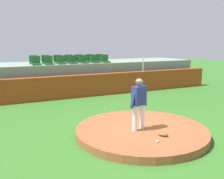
{
  "coord_description": "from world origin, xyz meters",
  "views": [
    {
      "loc": [
        -4.24,
        -6.66,
        3.01
      ],
      "look_at": [
        0.0,
        2.26,
        1.14
      ],
      "focal_mm": 39.79,
      "sensor_mm": 36.0,
      "label": 1
    }
  ],
  "objects": [
    {
      "name": "stadium_chair_8",
      "position": [
        -1.4,
        8.6,
        1.92
      ],
      "size": [
        0.48,
        0.44,
        0.5
      ],
      "rotation": [
        0.0,
        0.0,
        3.14
      ],
      "color": "#245C2A",
      "rests_on": "bleacher_platform"
    },
    {
      "name": "stadium_chair_11",
      "position": [
        0.68,
        8.6,
        1.92
      ],
      "size": [
        0.48,
        0.44,
        0.5
      ],
      "rotation": [
        0.0,
        0.0,
        3.14
      ],
      "color": "#245C2A",
      "rests_on": "bleacher_platform"
    },
    {
      "name": "stadium_chair_12",
      "position": [
        1.42,
        8.61,
        1.92
      ],
      "size": [
        0.48,
        0.44,
        0.5
      ],
      "rotation": [
        0.0,
        0.0,
        3.14
      ],
      "color": "#245C2A",
      "rests_on": "bleacher_platform"
    },
    {
      "name": "stadium_chair_3",
      "position": [
        -0.02,
        7.7,
        1.92
      ],
      "size": [
        0.48,
        0.44,
        0.5
      ],
      "rotation": [
        0.0,
        0.0,
        3.14
      ],
      "color": "#245C2A",
      "rests_on": "bleacher_platform"
    },
    {
      "name": "stadium_chair_7",
      "position": [
        -2.11,
        8.58,
        1.92
      ],
      "size": [
        0.48,
        0.44,
        0.5
      ],
      "rotation": [
        0.0,
        0.0,
        3.14
      ],
      "color": "#245C2A",
      "rests_on": "bleacher_platform"
    },
    {
      "name": "brick_barrier",
      "position": [
        0.0,
        6.45,
        0.62
      ],
      "size": [
        17.83,
        0.4,
        1.24
      ],
      "primitive_type": "cube",
      "color": "#9B3F17",
      "rests_on": "ground_plane"
    },
    {
      "name": "fielding_glove",
      "position": [
        0.2,
        -0.92,
        0.29
      ],
      "size": [
        0.34,
        0.36,
        0.11
      ],
      "primitive_type": "ellipsoid",
      "rotation": [
        0.0,
        0.0,
        5.34
      ],
      "color": "brown",
      "rests_on": "pitchers_mound"
    },
    {
      "name": "stadium_chair_9",
      "position": [
        -0.67,
        8.59,
        1.92
      ],
      "size": [
        0.48,
        0.44,
        0.5
      ],
      "rotation": [
        0.0,
        0.0,
        3.14
      ],
      "color": "#245C2A",
      "rests_on": "bleacher_platform"
    },
    {
      "name": "stadium_chair_2",
      "position": [
        -0.69,
        7.7,
        1.92
      ],
      "size": [
        0.48,
        0.44,
        0.5
      ],
      "rotation": [
        0.0,
        0.0,
        3.14
      ],
      "color": "#245C2A",
      "rests_on": "bleacher_platform"
    },
    {
      "name": "stadium_chair_10",
      "position": [
        0.02,
        8.61,
        1.92
      ],
      "size": [
        0.48,
        0.44,
        0.5
      ],
      "rotation": [
        0.0,
        0.0,
        3.14
      ],
      "color": "#245C2A",
      "rests_on": "bleacher_platform"
    },
    {
      "name": "fence_post_right",
      "position": [
        4.15,
        6.45,
        1.7
      ],
      "size": [
        0.06,
        0.06,
        0.92
      ],
      "primitive_type": "cylinder",
      "color": "silver",
      "rests_on": "brick_barrier"
    },
    {
      "name": "pitchers_mound",
      "position": [
        0.0,
        0.0,
        0.12
      ],
      "size": [
        4.34,
        4.34,
        0.24
      ],
      "primitive_type": "cylinder",
      "color": "brown",
      "rests_on": "ground_plane"
    },
    {
      "name": "stadium_chair_5",
      "position": [
        1.4,
        7.68,
        1.92
      ],
      "size": [
        0.48,
        0.44,
        0.5
      ],
      "rotation": [
        0.0,
        0.0,
        3.14
      ],
      "color": "#245C2A",
      "rests_on": "bleacher_platform"
    },
    {
      "name": "stadium_chair_1",
      "position": [
        -1.41,
        7.68,
        1.92
      ],
      "size": [
        0.48,
        0.44,
        0.5
      ],
      "rotation": [
        0.0,
        0.0,
        3.14
      ],
      "color": "#245C2A",
      "rests_on": "bleacher_platform"
    },
    {
      "name": "stadium_chair_6",
      "position": [
        2.11,
        7.7,
        1.92
      ],
      "size": [
        0.48,
        0.44,
        0.5
      ],
      "rotation": [
        0.0,
        0.0,
        3.14
      ],
      "color": "#245C2A",
      "rests_on": "bleacher_platform"
    },
    {
      "name": "ground_plane",
      "position": [
        0.0,
        0.0,
        0.0
      ],
      "size": [
        60.0,
        60.0,
        0.0
      ],
      "primitive_type": "plane",
      "color": "#346E25"
    },
    {
      "name": "stadium_chair_13",
      "position": [
        2.1,
        8.62,
        1.92
      ],
      "size": [
        0.48,
        0.44,
        0.5
      ],
      "rotation": [
        0.0,
        0.0,
        3.14
      ],
      "color": "#245C2A",
      "rests_on": "bleacher_platform"
    },
    {
      "name": "stadium_chair_0",
      "position": [
        -2.11,
        7.69,
        1.92
      ],
      "size": [
        0.48,
        0.44,
        0.5
      ],
      "rotation": [
        0.0,
        0.0,
        3.14
      ],
      "color": "#245C2A",
      "rests_on": "bleacher_platform"
    },
    {
      "name": "bleacher_platform",
      "position": [
        0.0,
        8.88,
        0.88
      ],
      "size": [
        17.34,
        3.4,
        1.77
      ],
      "primitive_type": "cube",
      "color": "gray",
      "rests_on": "ground_plane"
    },
    {
      "name": "stadium_chair_4",
      "position": [
        0.69,
        7.71,
        1.92
      ],
      "size": [
        0.48,
        0.44,
        0.5
      ],
      "rotation": [
        0.0,
        0.0,
        3.14
      ],
      "color": "#245C2A",
      "rests_on": "bleacher_platform"
    },
    {
      "name": "baseball",
      "position": [
        -0.26,
        -1.26,
        0.27
      ],
      "size": [
        0.07,
        0.07,
        0.07
      ],
      "primitive_type": "sphere",
      "color": "white",
      "rests_on": "pitchers_mound"
    },
    {
      "name": "pitcher",
      "position": [
        -0.18,
        -0.11,
        1.22
      ],
      "size": [
        0.75,
        0.36,
        1.7
      ],
      "rotation": [
        0.0,
        0.0,
        0.28
      ],
      "color": "white",
      "rests_on": "pitchers_mound"
    }
  ]
}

